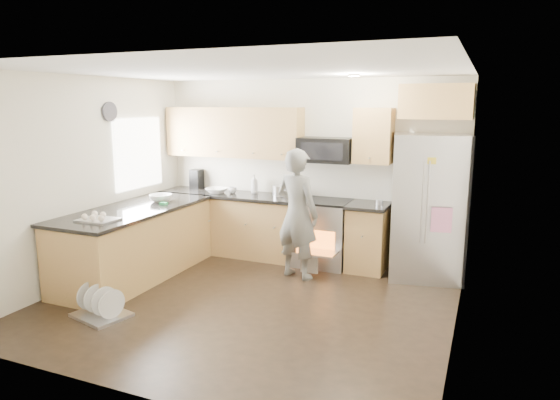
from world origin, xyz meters
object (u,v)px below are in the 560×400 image
at_px(stove_range, 322,218).
at_px(dish_rack, 101,308).
at_px(person, 297,214).
at_px(refrigerator, 428,207).

height_order(stove_range, dish_rack, stove_range).
distance_m(person, dish_rack, 2.61).
xyz_separation_m(stove_range, person, (-0.14, -0.64, 0.17)).
bearing_deg(dish_rack, refrigerator, 40.85).
distance_m(stove_range, dish_rack, 3.15).
height_order(person, dish_rack, person).
distance_m(stove_range, refrigerator, 1.44).
bearing_deg(refrigerator, dish_rack, -149.15).
xyz_separation_m(person, dish_rack, (-1.49, -2.00, -0.76)).
bearing_deg(dish_rack, stove_range, 58.19).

